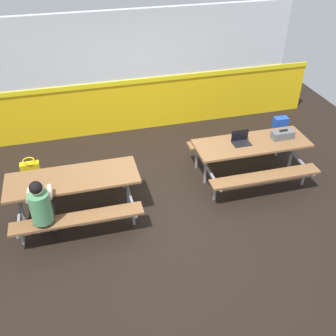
# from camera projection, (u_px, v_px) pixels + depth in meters

# --- Properties ---
(ground_plane) EXTENTS (10.00, 10.00, 0.02)m
(ground_plane) POSITION_uv_depth(u_px,v_px,m) (170.00, 198.00, 6.96)
(ground_plane) COLOR black
(accent_backdrop) EXTENTS (8.00, 0.14, 2.60)m
(accent_backdrop) POSITION_uv_depth(u_px,v_px,m) (137.00, 76.00, 8.33)
(accent_backdrop) COLOR yellow
(accent_backdrop) RESTS_ON ground
(picnic_table_left) EXTENTS (2.08, 1.56, 0.74)m
(picnic_table_left) POSITION_uv_depth(u_px,v_px,m) (74.00, 186.00, 6.29)
(picnic_table_left) COLOR brown
(picnic_table_left) RESTS_ON ground
(picnic_table_right) EXTENTS (2.08, 1.56, 0.74)m
(picnic_table_right) POSITION_uv_depth(u_px,v_px,m) (251.00, 150.00, 7.16)
(picnic_table_right) COLOR brown
(picnic_table_right) RESTS_ON ground
(student_nearer) EXTENTS (0.36, 0.53, 1.21)m
(student_nearer) POSITION_uv_depth(u_px,v_px,m) (41.00, 206.00, 5.67)
(student_nearer) COLOR #2D2D38
(student_nearer) RESTS_ON ground
(laptop_dark) EXTENTS (0.32, 0.22, 0.22)m
(laptop_dark) POSITION_uv_depth(u_px,v_px,m) (241.00, 141.00, 7.03)
(laptop_dark) COLOR black
(laptop_dark) RESTS_ON picnic_table_right
(toolbox_grey) EXTENTS (0.40, 0.18, 0.18)m
(toolbox_grey) POSITION_uv_depth(u_px,v_px,m) (283.00, 135.00, 7.15)
(toolbox_grey) COLOR #595B60
(toolbox_grey) RESTS_ON picnic_table_right
(backpack_dark) EXTENTS (0.30, 0.22, 0.44)m
(backpack_dark) POSITION_uv_depth(u_px,v_px,m) (280.00, 127.00, 8.63)
(backpack_dark) COLOR #1E47B2
(backpack_dark) RESTS_ON ground
(tote_bag_bright) EXTENTS (0.34, 0.21, 0.43)m
(tote_bag_bright) POSITION_uv_depth(u_px,v_px,m) (31.00, 171.00, 7.30)
(tote_bag_bright) COLOR yellow
(tote_bag_bright) RESTS_ON ground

